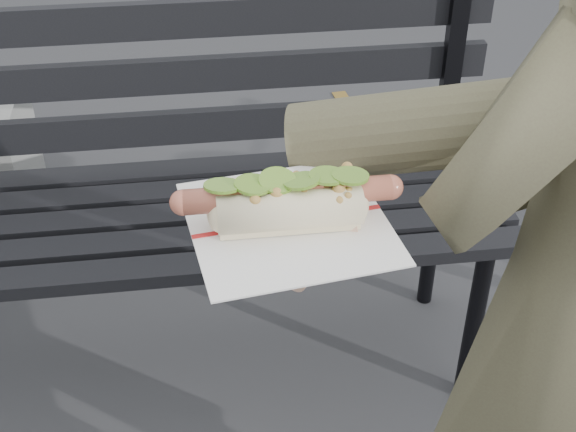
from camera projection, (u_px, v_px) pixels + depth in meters
name	position (u px, v px, depth m)	size (l,w,h in m)	color
park_bench	(156.00, 178.00, 1.76)	(1.50, 0.44, 0.88)	black
held_hotdog	(468.00, 143.00, 0.83)	(0.63, 0.30, 0.20)	#4E4834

